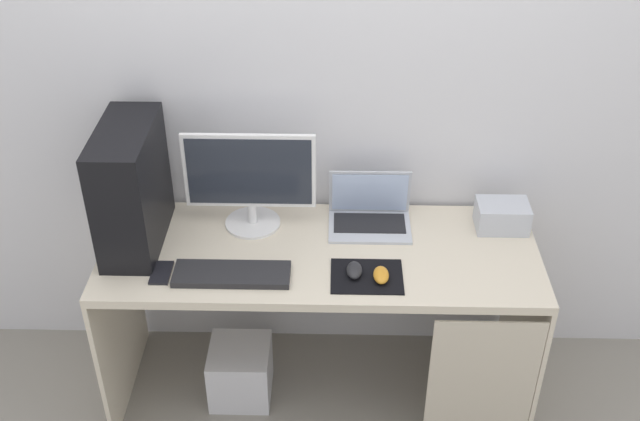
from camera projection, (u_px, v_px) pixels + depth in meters
The scene contains 13 objects.
ground_plane at pixel (320, 387), 3.31m from camera, with size 8.00×8.00×0.00m, color gray.
wall_back at pixel (323, 75), 2.87m from camera, with size 4.00×0.05×2.60m.
desk at pixel (325, 280), 2.96m from camera, with size 1.65×0.63×0.75m.
pc_tower at pixel (131, 187), 2.82m from camera, with size 0.20×0.45×0.48m, color black.
monitor at pixel (250, 180), 2.91m from camera, with size 0.50×0.22×0.41m.
laptop at pixel (370, 215), 3.01m from camera, with size 0.32×0.22×0.21m.
projector at pixel (502, 216), 2.98m from camera, with size 0.20×0.14×0.11m, color #B7BCC6.
keyboard at pixel (232, 274), 2.75m from camera, with size 0.42×0.14×0.02m, color #232326.
mousepad at pixel (367, 276), 2.76m from camera, with size 0.26×0.20×0.01m, color black.
mouse_left at pixel (354, 270), 2.75m from camera, with size 0.06×0.10×0.03m, color #232326.
mouse_right at pixel (381, 275), 2.73m from camera, with size 0.06×0.10×0.03m, color orange.
cell_phone at pixel (161, 273), 2.77m from camera, with size 0.07×0.13×0.01m, color black.
subwoofer at pixel (241, 371), 3.22m from camera, with size 0.25×0.25×0.25m, color silver.
Camera 1 is at (0.05, -2.31, 2.49)m, focal length 43.00 mm.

